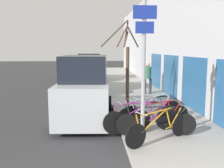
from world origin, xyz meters
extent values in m
plane|color=#333335|center=(0.00, 11.20, 0.00)|extent=(80.00, 80.00, 0.00)
cube|color=#9E9B93|center=(2.60, 14.00, 0.07)|extent=(3.20, 32.00, 0.15)
cube|color=#BCBCC1|center=(4.35, 14.00, 3.25)|extent=(0.20, 32.00, 6.50)
cube|color=#26598C|center=(4.23, 6.93, 1.22)|extent=(0.03, 2.36, 2.15)
cube|color=#26598C|center=(4.23, 9.98, 1.22)|extent=(0.03, 2.36, 2.15)
cube|color=#26598C|center=(4.23, 13.03, 1.22)|extent=(0.03, 2.36, 2.15)
cylinder|color=#939399|center=(1.41, 3.20, 1.98)|extent=(0.10, 0.10, 3.66)
cube|color=navy|center=(1.41, 3.14, 3.50)|extent=(0.58, 0.02, 0.32)
cube|color=navy|center=(1.41, 3.14, 3.14)|extent=(0.45, 0.02, 0.28)
cylinder|color=black|center=(1.20, 2.99, 0.47)|extent=(0.58, 0.35, 0.65)
cylinder|color=black|center=(2.62, 3.81, 0.47)|extent=(0.58, 0.35, 0.65)
cylinder|color=orange|center=(1.73, 3.29, 0.78)|extent=(0.81, 0.49, 0.53)
cylinder|color=orange|center=(1.80, 3.34, 1.00)|extent=(0.94, 0.56, 0.08)
cylinder|color=orange|center=(2.19, 3.56, 0.75)|extent=(0.19, 0.13, 0.47)
cylinder|color=orange|center=(2.37, 3.66, 0.50)|extent=(0.51, 0.31, 0.08)
cylinder|color=orange|center=(2.44, 3.70, 0.73)|extent=(0.39, 0.24, 0.52)
cylinder|color=orange|center=(1.27, 3.03, 0.75)|extent=(0.19, 0.13, 0.56)
cube|color=black|center=(2.26, 3.60, 1.00)|extent=(0.21, 0.17, 0.04)
cylinder|color=#99999E|center=(1.34, 3.07, 1.03)|extent=(0.24, 0.39, 0.02)
cylinder|color=black|center=(1.12, 3.96, 0.47)|extent=(0.64, 0.08, 0.64)
cylinder|color=black|center=(2.78, 3.85, 0.47)|extent=(0.64, 0.08, 0.64)
cylinder|color=black|center=(1.74, 3.92, 0.77)|extent=(0.93, 0.10, 0.53)
cylinder|color=black|center=(1.82, 3.91, 0.99)|extent=(1.09, 0.11, 0.08)
cylinder|color=black|center=(2.28, 3.88, 0.74)|extent=(0.20, 0.05, 0.46)
cylinder|color=black|center=(2.49, 3.87, 0.50)|extent=(0.59, 0.07, 0.08)
cylinder|color=black|center=(2.57, 3.86, 0.72)|extent=(0.44, 0.06, 0.52)
cylinder|color=black|center=(1.20, 3.96, 0.74)|extent=(0.20, 0.05, 0.56)
cube|color=black|center=(2.36, 3.88, 0.99)|extent=(0.20, 0.09, 0.04)
cylinder|color=#99999E|center=(1.28, 3.95, 1.02)|extent=(0.05, 0.44, 0.02)
cylinder|color=black|center=(0.76, 4.11, 0.49)|extent=(0.68, 0.15, 0.68)
cylinder|color=black|center=(2.39, 4.40, 0.49)|extent=(0.68, 0.15, 0.68)
cylinder|color=#8C1E72|center=(1.37, 4.22, 0.81)|extent=(0.92, 0.20, 0.56)
cylinder|color=#8C1E72|center=(1.45, 4.23, 1.05)|extent=(1.07, 0.22, 0.09)
cylinder|color=#8C1E72|center=(1.90, 4.31, 0.78)|extent=(0.20, 0.07, 0.49)
cylinder|color=#8C1E72|center=(2.10, 4.35, 0.52)|extent=(0.58, 0.13, 0.08)
cylinder|color=#8C1E72|center=(2.18, 4.36, 0.76)|extent=(0.43, 0.10, 0.55)
cylinder|color=#8C1E72|center=(0.84, 4.12, 0.78)|extent=(0.20, 0.07, 0.59)
cube|color=black|center=(1.98, 4.33, 1.04)|extent=(0.21, 0.11, 0.04)
cylinder|color=#99999E|center=(0.92, 4.14, 1.07)|extent=(0.10, 0.44, 0.02)
cylinder|color=black|center=(1.63, 4.41, 0.46)|extent=(0.59, 0.25, 0.61)
cylinder|color=black|center=(3.04, 4.95, 0.46)|extent=(0.59, 0.25, 0.61)
cylinder|color=red|center=(2.16, 4.61, 0.74)|extent=(0.81, 0.34, 0.51)
cylinder|color=red|center=(2.23, 4.64, 0.96)|extent=(0.93, 0.39, 0.08)
cylinder|color=red|center=(2.62, 4.79, 0.72)|extent=(0.19, 0.10, 0.44)
cylinder|color=red|center=(2.79, 4.86, 0.48)|extent=(0.51, 0.22, 0.07)
cylinder|color=red|center=(2.86, 4.88, 0.70)|extent=(0.38, 0.17, 0.49)
cylinder|color=red|center=(1.70, 4.43, 0.72)|extent=(0.18, 0.10, 0.53)
cube|color=black|center=(2.69, 4.82, 0.95)|extent=(0.22, 0.15, 0.04)
cylinder|color=#99999E|center=(1.77, 4.46, 0.98)|extent=(0.18, 0.42, 0.02)
cylinder|color=black|center=(1.14, 4.44, 0.50)|extent=(0.62, 0.37, 0.69)
cylinder|color=black|center=(2.78, 5.36, 0.50)|extent=(0.62, 0.37, 0.69)
cylinder|color=#B7B7BC|center=(1.75, 4.79, 0.82)|extent=(0.93, 0.54, 0.57)
cylinder|color=#B7B7BC|center=(1.83, 4.83, 1.06)|extent=(1.08, 0.63, 0.09)
cylinder|color=#B7B7BC|center=(2.28, 5.08, 0.79)|extent=(0.21, 0.14, 0.50)
cylinder|color=#B7B7BC|center=(2.49, 5.20, 0.52)|extent=(0.59, 0.35, 0.08)
cylinder|color=#B7B7BC|center=(2.57, 5.24, 0.76)|extent=(0.44, 0.26, 0.55)
cylinder|color=#B7B7BC|center=(1.22, 4.49, 0.79)|extent=(0.21, 0.13, 0.60)
cube|color=black|center=(2.37, 5.13, 1.05)|extent=(0.21, 0.17, 0.04)
cylinder|color=#99999E|center=(1.30, 4.53, 1.08)|extent=(0.24, 0.40, 0.02)
cylinder|color=black|center=(1.41, 4.98, 0.47)|extent=(0.60, 0.28, 0.64)
cylinder|color=black|center=(3.02, 5.67, 0.47)|extent=(0.60, 0.28, 0.64)
cylinder|color=#1E4799|center=(2.01, 5.24, 0.77)|extent=(0.91, 0.42, 0.53)
cylinder|color=#1E4799|center=(2.09, 5.27, 0.99)|extent=(1.06, 0.48, 0.08)
cylinder|color=#1E4799|center=(2.53, 5.46, 0.74)|extent=(0.21, 0.11, 0.46)
cylinder|color=#1E4799|center=(2.74, 5.55, 0.50)|extent=(0.58, 0.27, 0.08)
cylinder|color=#1E4799|center=(2.82, 5.58, 0.72)|extent=(0.43, 0.21, 0.52)
cylinder|color=#1E4799|center=(1.49, 5.02, 0.74)|extent=(0.20, 0.11, 0.56)
cube|color=black|center=(2.61, 5.50, 0.99)|extent=(0.22, 0.15, 0.04)
cylinder|color=#99999E|center=(1.57, 5.05, 1.02)|extent=(0.19, 0.41, 0.02)
cube|color=#B2B7BC|center=(-0.13, 6.29, 0.83)|extent=(2.00, 4.39, 1.32)
cube|color=black|center=(-0.14, 6.11, 1.94)|extent=(1.69, 2.33, 0.89)
cylinder|color=black|center=(-0.90, 7.67, 0.31)|extent=(0.26, 0.64, 0.63)
cylinder|color=black|center=(0.82, 7.55, 0.31)|extent=(0.26, 0.64, 0.63)
cylinder|color=black|center=(-1.08, 5.02, 0.31)|extent=(0.26, 0.64, 0.63)
cylinder|color=black|center=(0.64, 4.90, 0.31)|extent=(0.26, 0.64, 0.63)
cube|color=silver|center=(-0.23, 11.84, 0.74)|extent=(2.19, 4.77, 1.13)
cube|color=black|center=(-0.24, 11.65, 1.76)|extent=(1.86, 2.53, 0.93)
cylinder|color=black|center=(-1.07, 13.34, 0.31)|extent=(0.26, 0.64, 0.63)
cylinder|color=black|center=(0.81, 13.21, 0.31)|extent=(0.26, 0.64, 0.63)
cylinder|color=black|center=(-1.27, 10.46, 0.31)|extent=(0.26, 0.64, 0.63)
cylinder|color=black|center=(0.61, 10.34, 0.31)|extent=(0.26, 0.64, 0.63)
cube|color=#144728|center=(-0.20, 17.31, 0.72)|extent=(2.05, 4.25, 1.11)
cube|color=black|center=(-0.19, 17.14, 1.76)|extent=(1.78, 2.24, 0.96)
cylinder|color=black|center=(-1.19, 18.56, 0.30)|extent=(0.25, 0.62, 0.61)
cylinder|color=black|center=(0.68, 18.64, 0.30)|extent=(0.25, 0.62, 0.61)
cylinder|color=black|center=(-1.08, 15.98, 0.30)|extent=(0.25, 0.62, 0.61)
cylinder|color=black|center=(0.79, 16.06, 0.30)|extent=(0.25, 0.62, 0.61)
cylinder|color=#333338|center=(3.02, 10.61, 0.57)|extent=(0.16, 0.16, 0.84)
cylinder|color=#333338|center=(3.31, 10.54, 0.57)|extent=(0.16, 0.16, 0.84)
cylinder|color=#33664C|center=(3.16, 10.58, 1.33)|extent=(0.39, 0.39, 0.67)
sphere|color=tan|center=(3.16, 10.58, 1.78)|extent=(0.23, 0.23, 0.23)
cylinder|color=#4C3828|center=(1.58, 7.29, 1.43)|extent=(0.14, 0.14, 2.56)
cylinder|color=#4C3828|center=(1.56, 7.70, 3.21)|extent=(0.11, 0.85, 1.04)
cylinder|color=#4C3828|center=(1.86, 7.67, 3.10)|extent=(0.63, 0.82, 0.84)
cylinder|color=#4C3828|center=(1.47, 7.01, 3.01)|extent=(0.29, 0.63, 0.65)
cylinder|color=#4C3828|center=(1.03, 7.20, 3.24)|extent=(1.15, 0.24, 1.11)
cylinder|color=#4C3828|center=(1.34, 7.02, 3.15)|extent=(0.56, 0.62, 0.92)
camera|label=1|loc=(0.15, -2.89, 2.63)|focal=40.00mm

